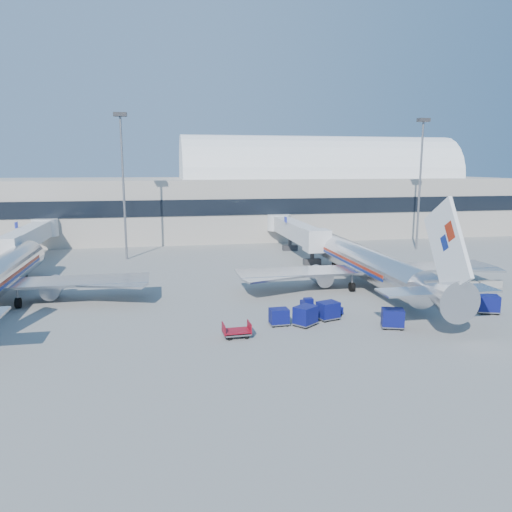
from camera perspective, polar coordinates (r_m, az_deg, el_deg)
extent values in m
plane|color=gray|center=(54.56, 4.98, -5.33)|extent=(260.00, 260.00, 0.00)
cube|color=#B2AA9E|center=(107.37, -16.52, 5.24)|extent=(170.00, 28.00, 12.00)
cube|color=black|center=(93.46, -17.36, 5.13)|extent=(170.00, 0.40, 3.00)
cylinder|color=white|center=(111.99, 7.15, 8.85)|extent=(60.00, 18.00, 18.00)
cylinder|color=silver|center=(62.71, 12.34, -0.75)|extent=(3.80, 28.00, 3.80)
sphere|color=silver|center=(75.57, 8.19, 1.24)|extent=(3.72, 3.72, 3.72)
cone|color=silver|center=(47.86, 20.36, -4.09)|extent=(3.80, 6.00, 3.80)
cube|color=#A1200C|center=(63.56, 12.00, -0.36)|extent=(3.85, 20.16, 0.32)
cube|color=navy|center=(63.63, 11.99, -0.69)|extent=(3.85, 20.16, 0.32)
cube|color=white|center=(46.59, 21.02, 1.02)|extent=(0.35, 7.79, 8.74)
cube|color=silver|center=(48.23, 20.07, -3.72)|extent=(11.00, 3.00, 0.18)
cube|color=silver|center=(61.92, 12.68, -1.47)|extent=(32.00, 5.00, 0.28)
cylinder|color=#B7B7BC|center=(61.55, 7.39, -2.28)|extent=(2.10, 3.80, 2.10)
cylinder|color=#B7B7BC|center=(65.78, 16.53, -1.81)|extent=(2.10, 3.80, 2.10)
cylinder|color=black|center=(73.21, 8.90, -1.02)|extent=(0.40, 0.90, 0.90)
sphere|color=silver|center=(73.59, -24.47, 0.17)|extent=(3.72, 3.72, 3.72)
cube|color=navy|center=(61.27, -27.24, -2.04)|extent=(3.85, 20.16, 0.32)
cylinder|color=#B7B7BC|center=(59.75, -22.20, -3.35)|extent=(2.10, 3.80, 2.10)
cylinder|color=black|center=(71.17, -24.88, -2.19)|extent=(0.40, 0.90, 0.90)
cube|color=silver|center=(84.17, 4.44, 2.99)|extent=(2.70, 24.00, 2.70)
cube|color=silver|center=(72.58, 6.98, 1.77)|extent=(3.40, 3.20, 3.20)
cylinder|color=silver|center=(95.23, 2.62, 3.85)|extent=(4.40, 4.40, 3.00)
cube|color=#2D2D30|center=(75.00, 6.43, 0.36)|extent=(0.50, 0.50, 3.00)
cube|color=#2D2D30|center=(75.25, 6.41, -0.66)|extent=(2.60, 1.00, 0.90)
cube|color=#2D2D30|center=(87.34, 3.91, 1.80)|extent=(0.50, 0.50, 3.00)
cube|color=#2D2D30|center=(87.55, 3.90, 0.93)|extent=(2.60, 1.00, 0.90)
cube|color=navy|center=(83.55, 3.40, 4.19)|extent=(0.12, 1.40, 0.90)
cube|color=silver|center=(83.61, -24.56, 2.03)|extent=(2.70, 24.00, 2.70)
cube|color=silver|center=(71.94, -26.79, 0.66)|extent=(3.40, 3.20, 3.20)
cylinder|color=silver|center=(94.73, -22.96, 3.02)|extent=(4.40, 4.40, 3.00)
cube|color=#2D2D30|center=(74.38, -26.21, -0.73)|extent=(0.50, 0.50, 3.00)
cube|color=#2D2D30|center=(74.62, -26.12, -1.75)|extent=(2.60, 1.00, 0.90)
cube|color=#2D2D30|center=(86.80, -24.00, 0.88)|extent=(0.50, 0.50, 3.00)
cube|color=#2D2D30|center=(87.01, -23.93, 0.00)|extent=(2.60, 1.00, 0.90)
cube|color=navy|center=(83.79, -25.72, 3.21)|extent=(0.12, 1.40, 0.90)
cylinder|color=slate|center=(80.78, -14.89, 7.36)|extent=(0.36, 0.36, 22.00)
cube|color=#2D2D30|center=(81.06, -15.27, 15.35)|extent=(2.00, 1.20, 0.60)
cylinder|color=slate|center=(92.07, 18.20, 7.51)|extent=(0.36, 0.36, 22.00)
cube|color=#2D2D30|center=(92.31, 18.61, 14.52)|extent=(2.00, 1.20, 0.60)
cube|color=#9E9E96|center=(63.37, 20.36, -3.32)|extent=(3.00, 0.55, 0.90)
cube|color=#9E9E96|center=(65.13, 22.85, -3.13)|extent=(3.00, 0.55, 0.90)
cube|color=#9E9E96|center=(67.00, 25.21, -2.95)|extent=(3.00, 0.55, 0.90)
cube|color=#0B0F55|center=(50.30, 8.67, -6.19)|extent=(2.20, 1.44, 0.66)
cube|color=#0B0F55|center=(49.92, 8.26, -5.67)|extent=(0.97, 1.04, 0.62)
cylinder|color=black|center=(51.05, 9.10, -6.23)|extent=(0.52, 0.30, 0.49)
cube|color=#0B0F55|center=(56.98, 20.16, -4.74)|extent=(2.30, 1.98, 0.68)
cube|color=#0B0F55|center=(56.85, 19.74, -4.19)|extent=(1.16, 1.19, 0.63)
cylinder|color=black|center=(57.43, 20.87, -4.92)|extent=(0.53, 0.44, 0.50)
cube|color=#0B0F55|center=(51.87, 5.87, -5.60)|extent=(1.08, 2.09, 0.67)
cube|color=#0B0F55|center=(51.31, 6.01, -5.16)|extent=(0.92, 0.83, 0.63)
cylinder|color=black|center=(52.50, 5.23, -5.67)|extent=(0.21, 0.51, 0.50)
cube|color=#0B0F55|center=(48.70, 8.24, -6.09)|extent=(2.27, 1.99, 1.54)
cube|color=slate|center=(48.93, 8.21, -6.96)|extent=(2.38, 2.08, 0.11)
cylinder|color=black|center=(49.81, 8.50, -6.68)|extent=(0.46, 0.29, 0.42)
cube|color=#0B0F55|center=(46.70, 5.67, -6.69)|extent=(2.53, 2.45, 1.61)
cube|color=slate|center=(46.94, 5.65, -7.63)|extent=(2.65, 2.57, 0.11)
cylinder|color=black|center=(47.88, 5.59, -7.30)|extent=(0.46, 0.41, 0.44)
cube|color=#0B0F55|center=(46.66, 2.65, -6.86)|extent=(1.76, 1.40, 1.38)
cube|color=slate|center=(46.87, 2.64, -7.67)|extent=(1.86, 1.45, 0.09)
cylinder|color=black|center=(47.53, 3.24, -7.44)|extent=(0.39, 0.17, 0.38)
cube|color=#0B0F55|center=(47.44, 15.36, -6.79)|extent=(2.31, 2.04, 1.56)
cube|color=slate|center=(47.67, 15.31, -7.69)|extent=(2.43, 2.13, 0.11)
cylinder|color=black|center=(48.34, 16.11, -7.50)|extent=(0.46, 0.30, 0.43)
cube|color=#0B0F55|center=(55.45, 24.99, -4.90)|extent=(2.38, 2.11, 1.60)
cube|color=slate|center=(55.66, 24.93, -5.70)|extent=(2.51, 2.20, 0.11)
cylinder|color=black|center=(56.45, 25.51, -5.55)|extent=(0.47, 0.31, 0.44)
cube|color=slate|center=(43.64, -2.23, -8.80)|extent=(2.44, 1.71, 0.13)
cube|color=maroon|center=(43.57, -2.23, -8.54)|extent=(2.44, 1.77, 0.09)
cylinder|color=black|center=(44.39, -1.41, -8.69)|extent=(0.44, 0.19, 0.43)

